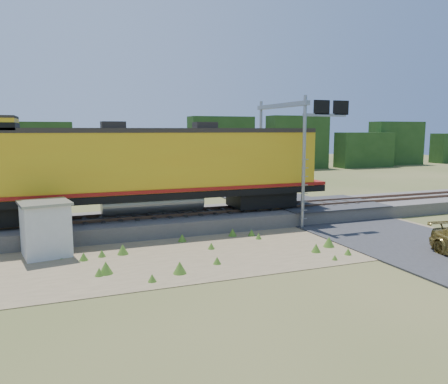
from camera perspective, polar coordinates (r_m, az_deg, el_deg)
name	(u,v)px	position (r m, az deg, el deg)	size (l,w,h in m)	color
ground	(269,248)	(21.24, 5.94, -7.33)	(140.00, 140.00, 0.00)	#475123
ballast	(224,217)	(26.48, 0.05, -3.30)	(70.00, 5.00, 0.80)	slate
rails	(224,209)	(26.39, 0.05, -2.28)	(70.00, 1.54, 0.16)	brown
dirt_shoulder	(227,249)	(20.88, 0.37, -7.52)	(26.00, 8.00, 0.03)	#8C7754
road	(377,231)	(25.64, 19.30, -4.86)	(7.00, 66.00, 0.86)	#38383A
tree_line_north	(134,150)	(57.05, -11.66, 5.35)	(130.00, 3.00, 6.50)	#1C3A15
weed_clumps	(199,255)	(20.04, -3.25, -8.25)	(15.00, 6.20, 0.56)	#487521
locomotive	(147,167)	(24.76, -10.02, 3.28)	(20.80, 3.17, 5.37)	black
shed	(46,228)	(21.18, -22.27, -4.43)	(2.45, 2.45, 2.49)	silver
signal_gantry	(292,130)	(27.13, 8.84, 8.00)	(3.00, 6.20, 7.56)	gray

